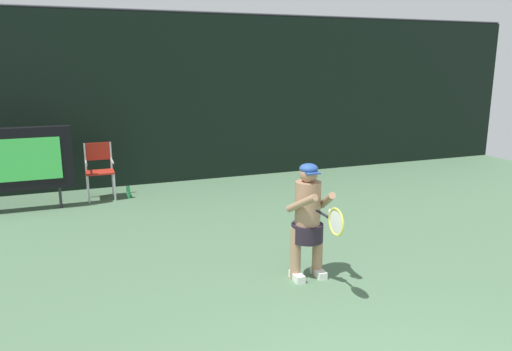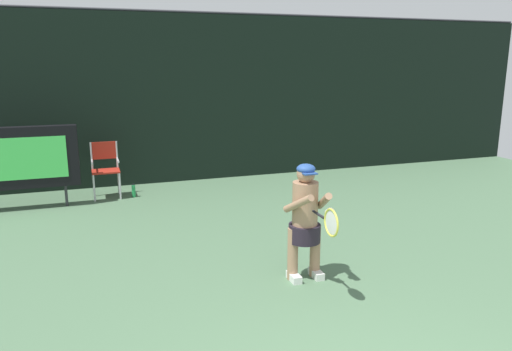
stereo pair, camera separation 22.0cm
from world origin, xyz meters
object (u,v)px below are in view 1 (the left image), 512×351
umpire_chair (99,167)px  tennis_player (308,217)px  tennis_racket (335,221)px  water_bottle (128,192)px  scoreboard (6,160)px

umpire_chair → tennis_player: size_ratio=0.75×
tennis_racket → umpire_chair: bearing=105.5°
umpire_chair → tennis_player: tennis_player is taller
umpire_chair → tennis_racket: tennis_racket is taller
umpire_chair → water_bottle: bearing=-21.0°
tennis_racket → water_bottle: bearing=101.3°
umpire_chair → tennis_racket: 5.76m
scoreboard → tennis_player: size_ratio=1.53×
water_bottle → tennis_racket: bearing=-72.6°
scoreboard → water_bottle: scoreboard is taller
tennis_player → tennis_racket: size_ratio=2.39×
scoreboard → tennis_player: scoreboard is taller
water_bottle → tennis_racket: tennis_racket is taller
tennis_player → water_bottle: bearing=110.0°
water_bottle → tennis_player: bearing=-70.0°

